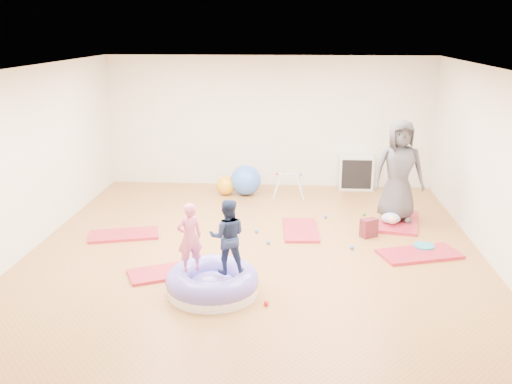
{
  "coord_description": "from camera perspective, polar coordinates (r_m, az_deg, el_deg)",
  "views": [
    {
      "loc": [
        0.63,
        -8.18,
        3.37
      ],
      "look_at": [
        0.0,
        0.3,
        0.9
      ],
      "focal_mm": 40.0,
      "sensor_mm": 36.0,
      "label": 1
    }
  ],
  "objects": [
    {
      "name": "gym_mat_front_left",
      "position": [
        8.25,
        -8.9,
        -7.93
      ],
      "size": [
        1.19,
        0.94,
        0.04
      ],
      "primitive_type": "cube",
      "rotation": [
        0.0,
        0.0,
        0.45
      ],
      "color": "#CE2542",
      "rests_on": "ground"
    },
    {
      "name": "child_pink",
      "position": [
        7.38,
        -6.68,
        -4.17
      ],
      "size": [
        0.4,
        0.35,
        0.92
      ],
      "primitive_type": "imported",
      "rotation": [
        0.0,
        0.0,
        3.63
      ],
      "color": "pink",
      "rests_on": "inflatable_cushion"
    },
    {
      "name": "gym_mat_right",
      "position": [
        9.12,
        16.02,
        -5.98
      ],
      "size": [
        1.33,
        0.95,
        0.05
      ],
      "primitive_type": "cube",
      "rotation": [
        0.0,
        0.0,
        0.32
      ],
      "color": "#CE2542",
      "rests_on": "ground"
    },
    {
      "name": "infant",
      "position": [
        10.22,
        13.37,
        -2.59
      ],
      "size": [
        0.34,
        0.34,
        0.2
      ],
      "color": "#A3BEE9",
      "rests_on": "gym_mat_rear_right"
    },
    {
      "name": "balance_disc",
      "position": [
        9.38,
        16.44,
        -5.32
      ],
      "size": [
        0.33,
        0.33,
        0.07
      ],
      "primitive_type": "cylinder",
      "color": "teal",
      "rests_on": "ground"
    },
    {
      "name": "cube_shelf",
      "position": [
        12.4,
        9.96,
        1.93
      ],
      "size": [
        0.73,
        0.36,
        0.73
      ],
      "color": "silver",
      "rests_on": "ground"
    },
    {
      "name": "backpack",
      "position": [
        9.67,
        11.22,
        -3.54
      ],
      "size": [
        0.32,
        0.29,
        0.31
      ],
      "primitive_type": "cube",
      "rotation": [
        0.0,
        0.0,
        0.59
      ],
      "color": "maroon",
      "rests_on": "ground"
    },
    {
      "name": "ball_pit_balls",
      "position": [
        9.38,
        5.23,
        -4.69
      ],
      "size": [
        1.98,
        3.74,
        0.07
      ],
      "color": "red",
      "rests_on": "ground"
    },
    {
      "name": "exercise_ball_orange",
      "position": [
        11.85,
        -3.03,
        0.67
      ],
      "size": [
        0.4,
        0.4,
        0.4
      ],
      "primitive_type": "sphere",
      "color": "orange",
      "rests_on": "ground"
    },
    {
      "name": "gym_mat_mid_left",
      "position": [
        9.81,
        -13.08,
        -4.18
      ],
      "size": [
        1.24,
        0.85,
        0.05
      ],
      "primitive_type": "cube",
      "rotation": [
        0.0,
        0.0,
        0.27
      ],
      "color": "#CE2542",
      "rests_on": "ground"
    },
    {
      "name": "exercise_ball_blue",
      "position": [
        11.8,
        -1.03,
        1.19
      ],
      "size": [
        0.63,
        0.63,
        0.63
      ],
      "primitive_type": "sphere",
      "color": "blue",
      "rests_on": "ground"
    },
    {
      "name": "child_navy",
      "position": [
        7.29,
        -2.87,
        -4.09
      ],
      "size": [
        0.52,
        0.42,
        0.98
      ],
      "primitive_type": "imported",
      "rotation": [
        0.0,
        0.0,
        3.25
      ],
      "color": "navy",
      "rests_on": "inflatable_cushion"
    },
    {
      "name": "room",
      "position": [
        8.43,
        -0.15,
        2.7
      ],
      "size": [
        7.01,
        8.01,
        2.81
      ],
      "color": "#B9623A",
      "rests_on": "ground"
    },
    {
      "name": "gym_mat_rear_right",
      "position": [
        10.49,
        14.14,
        -2.9
      ],
      "size": [
        0.9,
        1.39,
        0.05
      ],
      "primitive_type": "cube",
      "rotation": [
        0.0,
        0.0,
        1.36
      ],
      "color": "#CE2542",
      "rests_on": "ground"
    },
    {
      "name": "gym_mat_center_back",
      "position": [
        9.8,
        4.48,
        -3.81
      ],
      "size": [
        0.64,
        1.18,
        0.05
      ],
      "primitive_type": "cube",
      "rotation": [
        0.0,
        0.0,
        1.63
      ],
      "color": "#CE2542",
      "rests_on": "ground"
    },
    {
      "name": "yellow_toy",
      "position": [
        8.38,
        -3.25,
        -7.41
      ],
      "size": [
        0.2,
        0.2,
        0.03
      ],
      "primitive_type": "cylinder",
      "color": "#FFB600",
      "rests_on": "ground"
    },
    {
      "name": "inflatable_cushion",
      "position": [
        7.57,
        -4.38,
        -9.03
      ],
      "size": [
        1.22,
        1.22,
        0.38
      ],
      "rotation": [
        0.0,
        0.0,
        -0.19
      ],
      "color": "white",
      "rests_on": "ground"
    },
    {
      "name": "infant_play_gym",
      "position": [
        11.67,
        3.3,
        1.09
      ],
      "size": [
        0.65,
        0.61,
        0.5
      ],
      "rotation": [
        0.0,
        0.0,
        -0.36
      ],
      "color": "silver",
      "rests_on": "ground"
    },
    {
      "name": "adult_caregiver",
      "position": [
        10.27,
        14.11,
        2.09
      ],
      "size": [
        0.92,
        0.64,
        1.8
      ],
      "primitive_type": "imported",
      "rotation": [
        0.0,
        0.0,
        0.08
      ],
      "color": "#403F43",
      "rests_on": "gym_mat_rear_right"
    }
  ]
}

